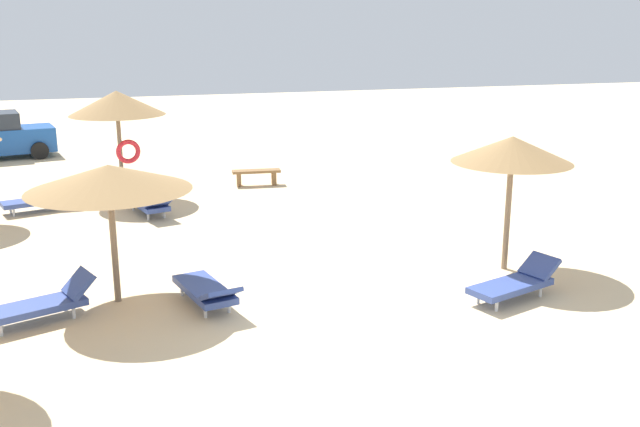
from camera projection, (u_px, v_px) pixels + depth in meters
ground_plane at (371, 326)px, 12.23m from camera, size 80.00×80.00×0.00m
parasol_0 at (109, 178)px, 12.70m from camera, size 2.91×2.91×2.56m
parasol_2 at (117, 104)px, 20.19m from camera, size 2.67×2.67×3.11m
parasol_3 at (512, 150)px, 14.40m from camera, size 2.42×2.42×2.78m
lounger_0 at (207, 290)px, 12.98m from camera, size 1.06×2.01×0.62m
lounger_2 at (150, 204)px, 19.08m from camera, size 1.13×2.01×0.65m
lounger_3 at (516, 283)px, 13.34m from camera, size 2.00×1.20×0.70m
lounger_5 at (41, 303)px, 12.34m from camera, size 1.98×1.26×0.75m
lounger_6 at (40, 200)px, 19.51m from camera, size 2.02×1.15×0.61m
bench_0 at (256, 174)px, 22.54m from camera, size 1.53×0.55×0.49m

